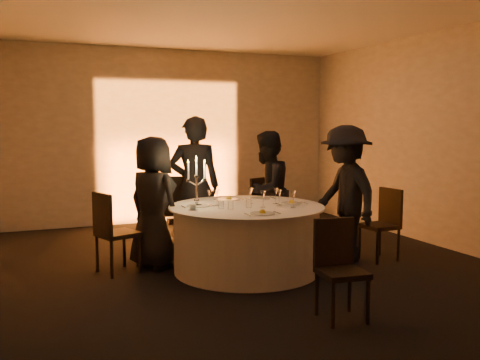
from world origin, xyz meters
name	(u,v)px	position (x,y,z in m)	size (l,w,h in m)	color
floor	(246,271)	(0.00, 0.00, 0.00)	(7.00, 7.00, 0.00)	black
ceiling	(247,8)	(0.00, 0.00, 3.00)	(7.00, 7.00, 0.00)	white
wall_back	(169,136)	(0.00, 3.50, 1.50)	(7.00, 7.00, 0.00)	#9D9991
wall_right	(451,140)	(3.00, 0.00, 1.50)	(7.00, 7.00, 0.00)	#9D9991
uplighter_fixture	(175,221)	(0.00, 3.20, 0.05)	(0.25, 0.12, 0.10)	black
banquet_table	(246,238)	(0.00, 0.00, 0.38)	(1.80, 1.80, 0.77)	black
chair_left	(111,228)	(-1.47, 0.47, 0.53)	(0.52, 0.52, 0.94)	black
chair_back_left	(177,207)	(-0.42, 1.46, 0.57)	(0.54, 0.54, 1.01)	black
chair_back_right	(255,206)	(0.68, 1.31, 0.54)	(0.56, 0.56, 0.96)	black
chair_right	(384,220)	(1.82, -0.15, 0.51)	(0.43, 0.43, 0.90)	black
chair_front	(339,263)	(0.18, -1.69, 0.49)	(0.42, 0.42, 0.87)	black
guest_left	(153,203)	(-0.97, 0.55, 0.78)	(0.77, 0.50, 1.57)	black
guest_back_left	(194,186)	(-0.31, 1.03, 0.91)	(0.66, 0.43, 1.81)	black
guest_back_right	(267,191)	(0.68, 0.91, 0.81)	(0.79, 0.61, 1.62)	black
guest_right	(345,194)	(1.32, -0.03, 0.85)	(1.10, 0.63, 1.70)	black
plate_left	(198,206)	(-0.54, 0.16, 0.78)	(0.36, 0.25, 0.01)	white
plate_back_left	(229,199)	(-0.02, 0.52, 0.79)	(0.36, 0.29, 0.08)	white
plate_back_right	(260,198)	(0.38, 0.46, 0.78)	(0.35, 0.24, 0.01)	white
plate_right	(292,202)	(0.55, -0.07, 0.79)	(0.36, 0.25, 0.08)	white
plate_front	(262,212)	(-0.07, -0.60, 0.79)	(0.36, 0.26, 0.08)	white
coffee_cup	(193,207)	(-0.67, -0.07, 0.80)	(0.11, 0.11, 0.07)	white
candelabra	(197,189)	(-0.54, 0.19, 0.97)	(0.25, 0.12, 0.59)	white
wine_glass_a	(276,192)	(0.38, 0.01, 0.91)	(0.07, 0.07, 0.19)	silver
wine_glass_b	(209,195)	(-0.42, 0.10, 0.91)	(0.07, 0.07, 0.19)	silver
wine_glass_c	(217,194)	(-0.32, 0.12, 0.91)	(0.07, 0.07, 0.19)	silver
wine_glass_d	(279,194)	(0.34, -0.15, 0.91)	(0.07, 0.07, 0.19)	silver
wine_glass_e	(293,195)	(0.44, -0.32, 0.91)	(0.07, 0.07, 0.19)	silver
wine_glass_f	(263,195)	(0.12, -0.19, 0.91)	(0.07, 0.07, 0.19)	silver
wine_glass_g	(250,192)	(0.10, 0.11, 0.91)	(0.07, 0.07, 0.19)	silver
tumbler_a	(221,205)	(-0.35, -0.10, 0.82)	(0.07, 0.07, 0.09)	silver
tumbler_b	(231,205)	(-0.27, -0.19, 0.82)	(0.07, 0.07, 0.09)	silver
tumbler_c	(249,204)	(-0.03, -0.14, 0.82)	(0.07, 0.07, 0.09)	silver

